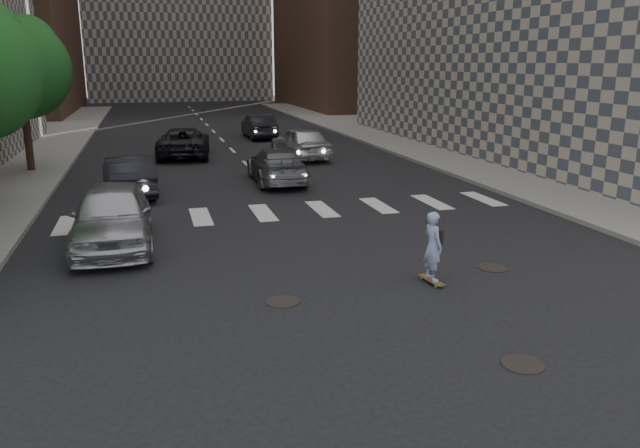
% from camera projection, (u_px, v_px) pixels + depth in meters
% --- Properties ---
extents(ground, '(160.00, 160.00, 0.00)m').
position_uv_depth(ground, '(396.00, 314.00, 12.16)').
color(ground, black).
rests_on(ground, ground).
extents(sidewalk_right, '(13.00, 80.00, 0.15)m').
position_uv_depth(sidewalk_right, '(503.00, 149.00, 34.51)').
color(sidewalk_right, gray).
rests_on(sidewalk_right, ground).
extents(tree_c, '(4.20, 4.20, 6.60)m').
position_uv_depth(tree_c, '(21.00, 65.00, 26.42)').
color(tree_c, '#382619').
rests_on(tree_c, sidewalk_left).
extents(manhole_a, '(0.70, 0.70, 0.02)m').
position_uv_depth(manhole_a, '(523.00, 364.00, 10.13)').
color(manhole_a, black).
rests_on(manhole_a, ground).
extents(manhole_b, '(0.70, 0.70, 0.02)m').
position_uv_depth(manhole_b, '(283.00, 302.00, 12.76)').
color(manhole_b, black).
rests_on(manhole_b, ground).
extents(manhole_c, '(0.70, 0.70, 0.02)m').
position_uv_depth(manhole_c, '(493.00, 268.00, 14.86)').
color(manhole_c, black).
rests_on(manhole_c, ground).
extents(skateboarder, '(0.45, 0.84, 1.64)m').
position_uv_depth(skateboarder, '(433.00, 246.00, 13.64)').
color(skateboarder, brown).
rests_on(skateboarder, ground).
extents(silver_sedan, '(2.04, 5.01, 1.70)m').
position_uv_depth(silver_sedan, '(112.00, 216.00, 16.34)').
color(silver_sedan, '#B0B1B7').
rests_on(silver_sedan, ground).
extents(traffic_car_a, '(2.09, 4.63, 1.48)m').
position_uv_depth(traffic_car_a, '(128.00, 176.00, 22.76)').
color(traffic_car_a, black).
rests_on(traffic_car_a, ground).
extents(traffic_car_b, '(2.09, 4.90, 1.41)m').
position_uv_depth(traffic_car_b, '(277.00, 165.00, 25.17)').
color(traffic_car_b, '#5A5C62').
rests_on(traffic_car_b, ground).
extents(traffic_car_c, '(3.07, 5.66, 1.51)m').
position_uv_depth(traffic_car_c, '(184.00, 142.00, 31.98)').
color(traffic_car_c, black).
rests_on(traffic_car_c, ground).
extents(traffic_car_d, '(2.49, 5.01, 1.64)m').
position_uv_depth(traffic_car_d, '(300.00, 142.00, 31.35)').
color(traffic_car_d, silver).
rests_on(traffic_car_d, ground).
extents(traffic_car_e, '(1.68, 4.58, 1.50)m').
position_uv_depth(traffic_car_e, '(259.00, 126.00, 39.77)').
color(traffic_car_e, black).
rests_on(traffic_car_e, ground).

